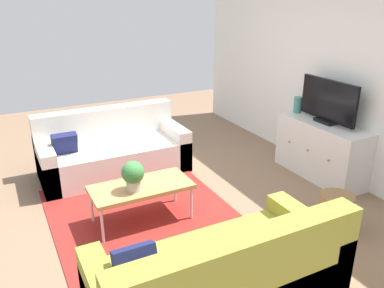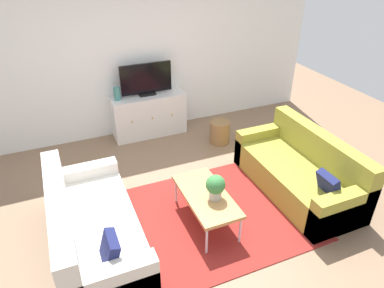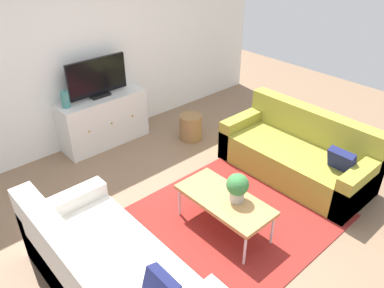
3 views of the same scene
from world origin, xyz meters
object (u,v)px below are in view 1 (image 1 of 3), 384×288
(couch_left_side, at_px, (112,152))
(glass_vase, at_px, (298,105))
(wicker_basket, at_px, (335,212))
(tv_console, at_px, (321,150))
(flat_screen_tv, at_px, (328,102))
(couch_right_side, at_px, (223,283))
(coffee_table, at_px, (141,188))
(potted_plant, at_px, (133,175))

(couch_left_side, distance_m, glass_vase, 2.60)
(couch_left_side, bearing_deg, wicker_basket, 33.55)
(tv_console, distance_m, flat_screen_tv, 0.64)
(glass_vase, height_order, wicker_basket, glass_vase)
(flat_screen_tv, bearing_deg, glass_vase, -177.76)
(couch_left_side, height_order, tv_console, couch_left_side)
(couch_right_side, height_order, coffee_table, couch_right_side)
(couch_right_side, bearing_deg, potted_plant, -172.51)
(couch_right_side, relative_size, wicker_basket, 4.90)
(tv_console, bearing_deg, coffee_table, -90.63)
(couch_right_side, relative_size, flat_screen_tv, 2.17)
(couch_right_side, xyz_separation_m, flat_screen_tv, (-1.47, 2.39, 0.74))
(couch_left_side, distance_m, flat_screen_tv, 2.88)
(couch_left_side, bearing_deg, tv_console, 59.29)
(coffee_table, relative_size, tv_console, 0.82)
(coffee_table, relative_size, flat_screen_tv, 1.19)
(coffee_table, distance_m, flat_screen_tv, 2.56)
(tv_console, xyz_separation_m, wicker_basket, (1.02, -0.77, -0.18))
(couch_left_side, distance_m, wicker_basket, 2.91)
(couch_left_side, xyz_separation_m, potted_plant, (1.45, -0.19, 0.32))
(glass_vase, distance_m, wicker_basket, 1.83)
(couch_left_side, xyz_separation_m, wicker_basket, (2.43, 1.61, -0.08))
(tv_console, xyz_separation_m, glass_vase, (-0.51, 0.00, 0.48))
(couch_left_side, bearing_deg, flat_screen_tv, 59.50)
(couch_right_side, bearing_deg, flat_screen_tv, 121.48)
(wicker_basket, bearing_deg, coffee_table, -121.58)
(couch_left_side, relative_size, potted_plant, 6.10)
(couch_left_side, height_order, glass_vase, glass_vase)
(coffee_table, xyz_separation_m, potted_plant, (0.07, -0.10, 0.20))
(couch_left_side, bearing_deg, couch_right_side, 0.00)
(potted_plant, distance_m, flat_screen_tv, 2.62)
(couch_right_side, distance_m, wicker_basket, 1.67)
(wicker_basket, bearing_deg, couch_left_side, -146.45)
(couch_left_side, height_order, potted_plant, couch_left_side)
(couch_right_side, height_order, potted_plant, couch_right_side)
(potted_plant, bearing_deg, couch_left_side, 172.65)
(couch_left_side, distance_m, potted_plant, 1.50)
(potted_plant, distance_m, wicker_basket, 2.08)
(tv_console, bearing_deg, wicker_basket, -37.03)
(couch_left_side, bearing_deg, glass_vase, 69.26)
(couch_right_side, xyz_separation_m, potted_plant, (-1.43, -0.19, 0.32))
(potted_plant, bearing_deg, flat_screen_tv, 90.91)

